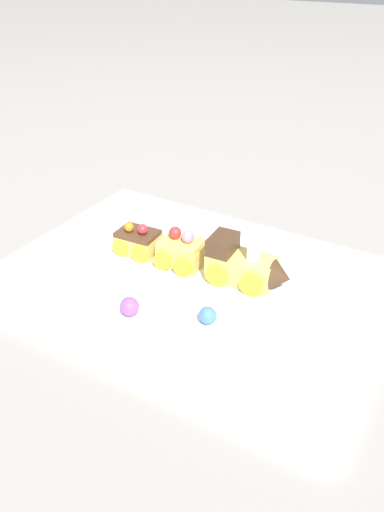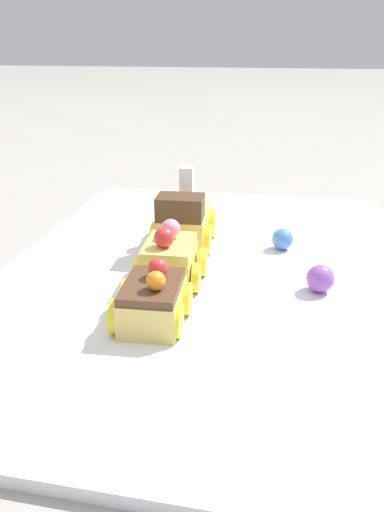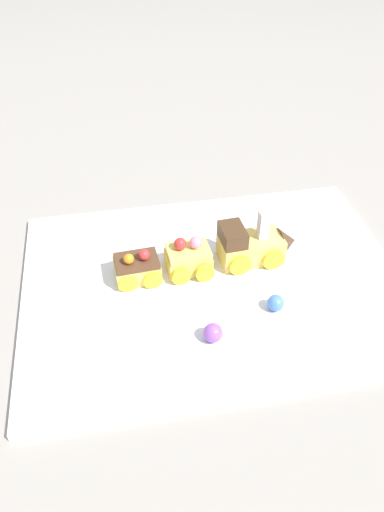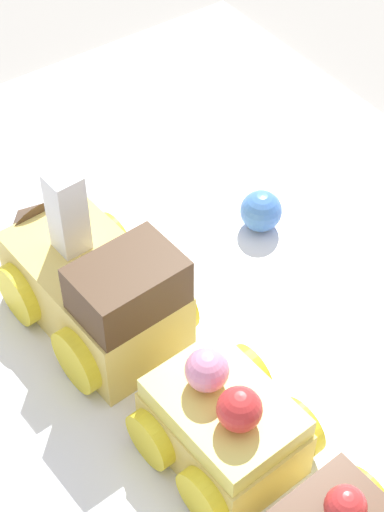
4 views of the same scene
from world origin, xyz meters
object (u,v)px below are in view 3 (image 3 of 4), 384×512
object	(u,v)px
cake_car_lemon	(188,258)
gumball_blue	(276,303)
cake_train_locomotive	(255,245)
gumball_purple	(213,333)
cake_car_chocolate	(137,268)

from	to	relation	value
cake_car_lemon	gumball_blue	bearing A→B (deg)	-48.63
cake_car_lemon	cake_train_locomotive	bearing A→B (deg)	-0.07
gumball_purple	gumball_blue	size ratio (longest dim) A/B	1.10
cake_car_lemon	gumball_purple	size ratio (longest dim) A/B	2.64
cake_car_lemon	gumball_purple	world-z (taller)	cake_car_lemon
cake_car_chocolate	cake_car_lemon	bearing A→B (deg)	0.26
cake_train_locomotive	gumball_purple	distance (m)	0.20
cake_train_locomotive	gumball_purple	bearing A→B (deg)	-127.17
cake_car_chocolate	gumball_purple	xyz separation A→B (m)	(0.10, -0.16, -0.01)
cake_train_locomotive	gumball_purple	size ratio (longest dim) A/B	4.77
cake_car_chocolate	gumball_purple	bearing A→B (deg)	-61.90
cake_car_chocolate	gumball_blue	xyz separation A→B (m)	(0.21, -0.11, -0.01)
cake_train_locomotive	cake_car_lemon	xyz separation A→B (m)	(-0.12, -0.01, -0.00)
cake_train_locomotive	cake_car_lemon	distance (m)	0.12
cake_car_lemon	cake_car_chocolate	distance (m)	0.09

